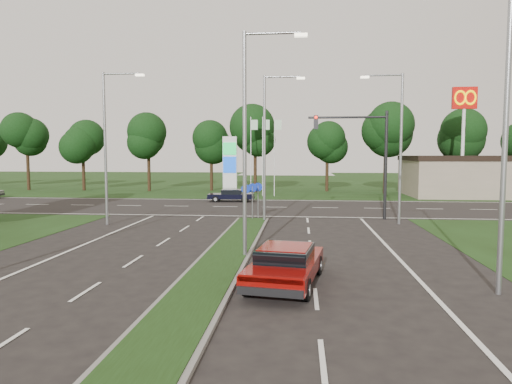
{
  "coord_description": "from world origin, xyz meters",
  "views": [
    {
      "loc": [
        3.02,
        -12.1,
        4.2
      ],
      "look_at": [
        0.66,
        12.14,
        2.2
      ],
      "focal_mm": 32.0,
      "sensor_mm": 36.0,
      "label": 1
    }
  ],
  "objects": [
    {
      "name": "streetlight_median_near",
      "position": [
        1.0,
        6.0,
        5.08
      ],
      "size": [
        2.53,
        0.22,
        9.0
      ],
      "color": "gray",
      "rests_on": "ground"
    },
    {
      "name": "streetlight_left_far",
      "position": [
        -8.3,
        14.0,
        5.08
      ],
      "size": [
        2.53,
        0.22,
        9.0
      ],
      "color": "gray",
      "rests_on": "ground"
    },
    {
      "name": "mcdonalds_sign",
      "position": [
        18.0,
        31.97,
        7.99
      ],
      "size": [
        2.2,
        0.47,
        10.4
      ],
      "color": "silver",
      "rests_on": "ground"
    },
    {
      "name": "treeline_far",
      "position": [
        0.1,
        39.93,
        6.83
      ],
      "size": [
        6.0,
        6.0,
        9.9
      ],
      "color": "black",
      "rests_on": "ground"
    },
    {
      "name": "commercial_building",
      "position": [
        22.0,
        36.0,
        2.0
      ],
      "size": [
        16.0,
        9.0,
        4.0
      ],
      "primitive_type": "cube",
      "color": "gray",
      "rests_on": "ground"
    },
    {
      "name": "red_sedan",
      "position": [
        2.57,
        2.36,
        0.69
      ],
      "size": [
        2.6,
        4.91,
        1.29
      ],
      "rotation": [
        0.0,
        0.0,
        -0.15
      ],
      "color": "maroon",
      "rests_on": "ground"
    },
    {
      "name": "median_signs",
      "position": [
        0.0,
        16.4,
        1.71
      ],
      "size": [
        1.16,
        1.76,
        2.38
      ],
      "color": "gray",
      "rests_on": "ground"
    },
    {
      "name": "streetlight_median_far",
      "position": [
        1.0,
        16.0,
        5.08
      ],
      "size": [
        2.53,
        0.22,
        9.0
      ],
      "color": "gray",
      "rests_on": "ground"
    },
    {
      "name": "gas_pylon",
      "position": [
        -3.79,
        33.05,
        3.2
      ],
      "size": [
        5.8,
        1.26,
        8.0
      ],
      "color": "silver",
      "rests_on": "ground"
    },
    {
      "name": "traffic_signal",
      "position": [
        7.19,
        18.0,
        4.65
      ],
      "size": [
        5.1,
        0.42,
        7.0
      ],
      "color": "black",
      "rests_on": "ground"
    },
    {
      "name": "navy_sedan",
      "position": [
        -3.11,
        28.0,
        0.59
      ],
      "size": [
        4.06,
        1.75,
        1.11
      ],
      "rotation": [
        0.0,
        0.0,
        1.6
      ],
      "color": "black",
      "rests_on": "ground"
    },
    {
      "name": "verge_far",
      "position": [
        0.0,
        55.0,
        0.0
      ],
      "size": [
        160.0,
        50.0,
        0.02
      ],
      "primitive_type": "cube",
      "color": "black",
      "rests_on": "ground"
    },
    {
      "name": "ground",
      "position": [
        0.0,
        0.0,
        0.0
      ],
      "size": [
        160.0,
        160.0,
        0.0
      ],
      "primitive_type": "plane",
      "color": "black",
      "rests_on": "ground"
    },
    {
      "name": "median_kerb",
      "position": [
        0.0,
        4.0,
        0.06
      ],
      "size": [
        2.0,
        26.0,
        0.12
      ],
      "primitive_type": "cube",
      "color": "slate",
      "rests_on": "ground"
    },
    {
      "name": "streetlight_right_far",
      "position": [
        8.8,
        16.0,
        5.08
      ],
      "size": [
        2.53,
        0.22,
        9.0
      ],
      "rotation": [
        0.0,
        0.0,
        3.14
      ],
      "color": "gray",
      "rests_on": "ground"
    },
    {
      "name": "streetlight_right_near",
      "position": [
        8.8,
        2.0,
        5.08
      ],
      "size": [
        2.53,
        0.22,
        9.0
      ],
      "rotation": [
        0.0,
        0.0,
        3.14
      ],
      "color": "gray",
      "rests_on": "ground"
    },
    {
      "name": "cross_road",
      "position": [
        0.0,
        24.0,
        0.0
      ],
      "size": [
        160.0,
        12.0,
        0.02
      ],
      "primitive_type": "cube",
      "color": "black",
      "rests_on": "ground"
    }
  ]
}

